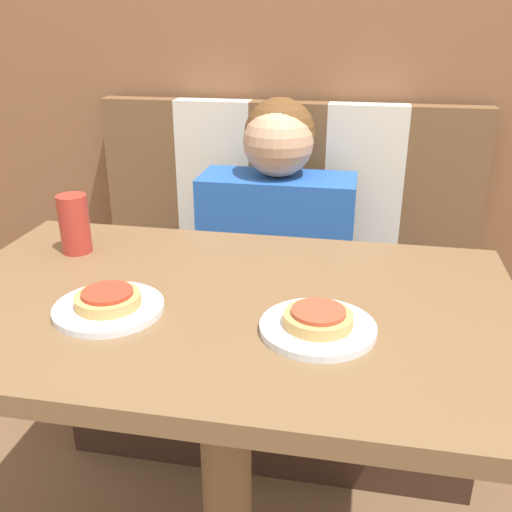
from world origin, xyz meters
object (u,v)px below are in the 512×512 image
drinking_cup (74,224)px  plate_right (318,328)px  plate_left (109,308)px  pizza_left (108,299)px  pizza_right (318,318)px  person (277,212)px

drinking_cup → plate_right: bearing=-24.2°
plate_left → drinking_cup: (-0.17, 0.23, 0.05)m
pizza_left → pizza_right: bearing=0.0°
plate_left → pizza_left: (0.00, 0.00, 0.02)m
person → drinking_cup: bearing=-125.7°
plate_left → pizza_left: pizza_left is taller
drinking_cup → plate_left: bearing=-53.3°
person → drinking_cup: size_ratio=4.89×
plate_left → pizza_right: 0.35m
plate_right → pizza_left: pizza_left is taller
person → pizza_left: (-0.17, -0.72, 0.07)m
plate_left → person: bearing=76.4°
plate_right → pizza_left: size_ratio=1.69×
plate_right → drinking_cup: size_ratio=1.50×
pizza_right → drinking_cup: (-0.52, 0.23, 0.04)m
pizza_left → plate_right: bearing=0.0°
plate_left → pizza_right: size_ratio=1.69×
pizza_right → drinking_cup: 0.57m
person → drinking_cup: (-0.35, -0.48, 0.11)m
plate_left → plate_right: (0.35, 0.00, 0.00)m
person → plate_left: size_ratio=3.26×
plate_left → pizza_right: (0.35, 0.00, 0.02)m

